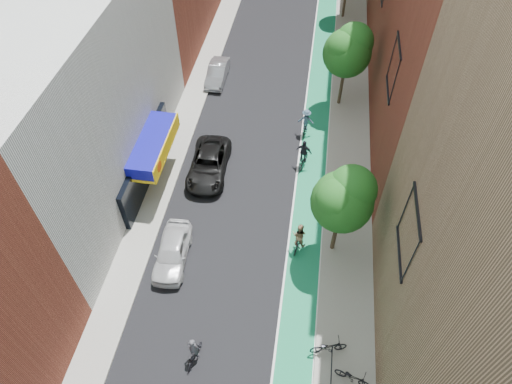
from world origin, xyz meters
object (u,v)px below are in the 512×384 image
at_px(parked_car_white, 172,252).
at_px(parked_car_silver, 217,73).
at_px(cyclist_lead, 194,353).
at_px(cyclist_lane_mid, 303,157).
at_px(cyclist_lane_near, 299,238).
at_px(parked_car_black, 209,164).
at_px(cyclist_lane_far, 306,123).

bearing_deg(parked_car_white, parked_car_silver, 90.07).
bearing_deg(cyclist_lead, cyclist_lane_mid, -95.47).
height_order(parked_car_white, cyclist_lane_near, cyclist_lane_near).
distance_m(parked_car_black, cyclist_lane_far, 7.96).
distance_m(parked_car_white, parked_car_silver, 17.94).
bearing_deg(parked_car_black, cyclist_lane_far, 36.67).
bearing_deg(parked_car_silver, parked_car_black, -81.34).
bearing_deg(parked_car_white, cyclist_lane_far, 57.80).
relative_size(parked_car_silver, cyclist_lane_mid, 1.90).
bearing_deg(cyclist_lead, cyclist_lane_far, -92.09).
relative_size(cyclist_lead, cyclist_lane_mid, 0.88).
relative_size(parked_car_white, cyclist_lead, 2.25).
distance_m(cyclist_lead, cyclist_lane_near, 8.70).
distance_m(parked_car_black, cyclist_lane_mid, 6.51).
height_order(parked_car_black, cyclist_lane_mid, cyclist_lane_mid).
height_order(parked_car_black, parked_car_silver, parked_car_black).
relative_size(cyclist_lane_near, cyclist_lane_mid, 0.97).
bearing_deg(parked_car_white, cyclist_lane_near, 11.34).
xyz_separation_m(cyclist_lead, cyclist_lane_mid, (4.26, 14.38, 0.17)).
height_order(parked_car_silver, cyclist_lead, cyclist_lead).
xyz_separation_m(parked_car_black, cyclist_lane_far, (6.20, 4.98, 0.25)).
bearing_deg(cyclist_lane_mid, cyclist_lane_far, -73.62).
bearing_deg(parked_car_black, parked_car_white, -96.64).
distance_m(cyclist_lane_near, cyclist_lane_mid, 6.96).
bearing_deg(cyclist_lane_mid, parked_car_black, 28.46).
distance_m(parked_car_silver, cyclist_lane_near, 18.02).
xyz_separation_m(parked_car_silver, cyclist_lane_mid, (7.92, -9.10, 0.14)).
relative_size(cyclist_lane_near, cyclist_lane_far, 1.00).
height_order(cyclist_lead, cyclist_lane_near, cyclist_lane_near).
relative_size(parked_car_black, cyclist_lane_mid, 2.45).
bearing_deg(parked_car_silver, cyclist_lane_near, -62.85).
bearing_deg(cyclist_lane_near, parked_car_silver, -48.45).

